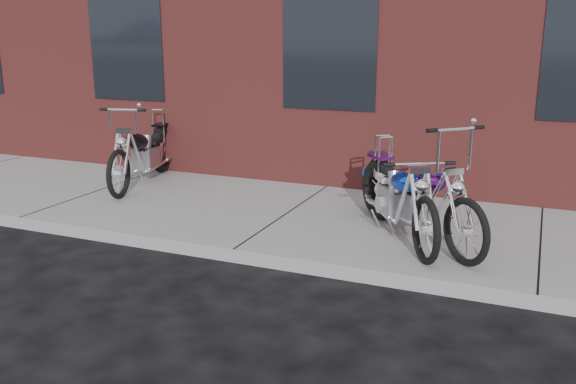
% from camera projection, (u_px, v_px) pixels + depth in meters
% --- Properties ---
extents(ground, '(120.00, 120.00, 0.00)m').
position_uv_depth(ground, '(233.00, 263.00, 6.48)').
color(ground, black).
rests_on(ground, ground).
extents(sidewalk, '(22.00, 3.00, 0.15)m').
position_uv_depth(sidewalk, '(288.00, 218.00, 7.80)').
color(sidewalk, gray).
rests_on(sidewalk, ground).
extents(chopper_purple, '(1.75, 1.78, 1.33)m').
position_uv_depth(chopper_purple, '(415.00, 201.00, 6.72)').
color(chopper_purple, black).
rests_on(chopper_purple, sidewalk).
extents(chopper_blue, '(1.31, 2.10, 1.03)m').
position_uv_depth(chopper_blue, '(398.00, 198.00, 6.81)').
color(chopper_blue, black).
rests_on(chopper_blue, sidewalk).
extents(chopper_third, '(0.79, 2.35, 1.22)m').
position_uv_depth(chopper_third, '(143.00, 155.00, 9.22)').
color(chopper_third, black).
rests_on(chopper_third, sidewalk).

